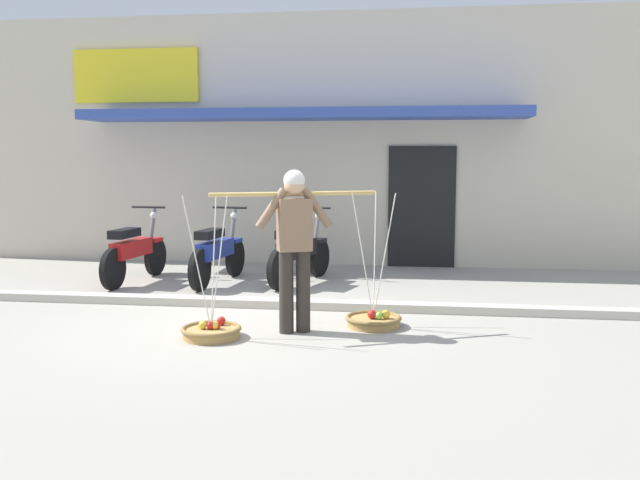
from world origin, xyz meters
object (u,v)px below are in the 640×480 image
(motorcycle_nearest_shop, at_px, (134,252))
(motorcycle_third_in_row, at_px, (299,252))
(fruit_basket_left_side, at_px, (211,331))
(motorcycle_second_in_row, at_px, (217,253))
(fruit_vendor, at_px, (295,239))
(fruit_basket_right_side, at_px, (374,320))

(motorcycle_nearest_shop, relative_size, motorcycle_third_in_row, 1.04)
(fruit_basket_left_side, bearing_deg, motorcycle_second_in_row, 105.09)
(fruit_vendor, bearing_deg, motorcycle_nearest_shop, 138.32)
(fruit_basket_right_side, relative_size, motorcycle_second_in_row, 0.80)
(fruit_vendor, bearing_deg, fruit_basket_left_side, -156.40)
(fruit_basket_left_side, bearing_deg, motorcycle_nearest_shop, 125.25)
(fruit_basket_right_side, distance_m, motorcycle_third_in_row, 2.75)
(motorcycle_second_in_row, bearing_deg, fruit_basket_left_side, -74.91)
(motorcycle_second_in_row, bearing_deg, fruit_basket_right_side, -43.17)
(fruit_basket_right_side, bearing_deg, fruit_basket_left_side, -156.37)
(motorcycle_third_in_row, bearing_deg, fruit_basket_right_side, -63.20)
(fruit_vendor, height_order, motorcycle_nearest_shop, fruit_vendor)
(motorcycle_nearest_shop, bearing_deg, fruit_basket_right_side, -30.79)
(fruit_basket_left_side, xyz_separation_m, fruit_basket_right_side, (1.60, 0.70, -0.00))
(motorcycle_second_in_row, height_order, motorcycle_third_in_row, same)
(fruit_basket_left_side, bearing_deg, fruit_vendor, 23.60)
(motorcycle_nearest_shop, xyz_separation_m, motorcycle_third_in_row, (2.39, 0.27, 0.00))
(fruit_basket_right_side, xyz_separation_m, motorcycle_second_in_row, (-2.39, 2.25, 0.38))
(fruit_basket_right_side, relative_size, motorcycle_third_in_row, 0.83)
(fruit_vendor, xyz_separation_m, motorcycle_third_in_row, (-0.43, 2.78, -0.53))
(fruit_vendor, height_order, motorcycle_second_in_row, fruit_vendor)
(fruit_basket_left_side, bearing_deg, fruit_basket_right_side, 23.63)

